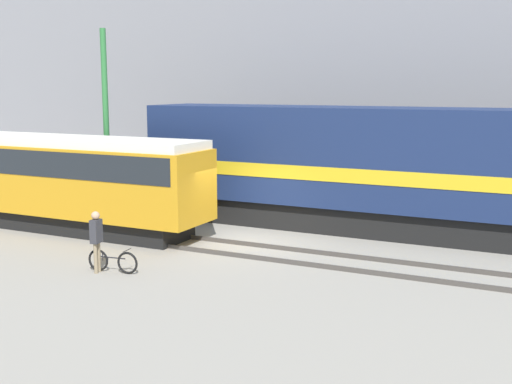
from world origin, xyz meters
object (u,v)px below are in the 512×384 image
(utility_pole_left, at_px, (106,126))
(person, at_px, (96,235))
(bicycle, at_px, (113,261))
(freight_locomotive, at_px, (425,170))
(streetcar, at_px, (53,176))

(utility_pole_left, bearing_deg, person, -53.76)
(bicycle, distance_m, utility_pole_left, 8.53)
(bicycle, height_order, utility_pole_left, utility_pole_left)
(person, distance_m, utility_pole_left, 8.17)
(freight_locomotive, height_order, person, freight_locomotive)
(freight_locomotive, distance_m, streetcar, 13.54)
(bicycle, bearing_deg, person, -152.62)
(bicycle, bearing_deg, streetcar, 146.65)
(bicycle, bearing_deg, freight_locomotive, 49.76)
(freight_locomotive, distance_m, person, 11.40)
(streetcar, bearing_deg, person, -36.69)
(freight_locomotive, xyz_separation_m, person, (-7.45, -8.54, -1.29))
(utility_pole_left, bearing_deg, streetcar, -107.09)
(person, bearing_deg, utility_pole_left, 126.24)
(freight_locomotive, relative_size, person, 11.72)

